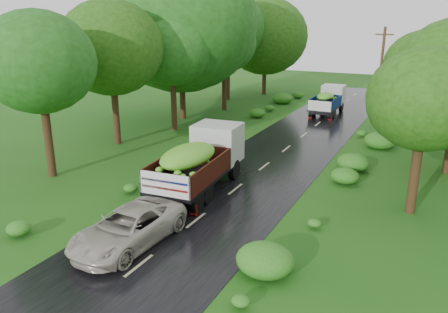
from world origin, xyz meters
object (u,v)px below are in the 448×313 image
Objects in this scene: truck_far at (329,99)px; utility_pole at (380,76)px; truck_near at (202,158)px; car at (128,228)px.

utility_pole is (4.49, -2.50, 2.60)m from truck_far.
utility_pole reaches higher than truck_near.
truck_near is at bearing -111.91° from utility_pole.
truck_near is 1.39× the size of car.
truck_far is 1.13× the size of car.
utility_pole reaches higher than truck_far.
car is (0.35, -6.34, -0.91)m from truck_near.
truck_near is 0.92× the size of utility_pole.
truck_near is at bearing 95.94° from car.
truck_far is 0.74× the size of utility_pole.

